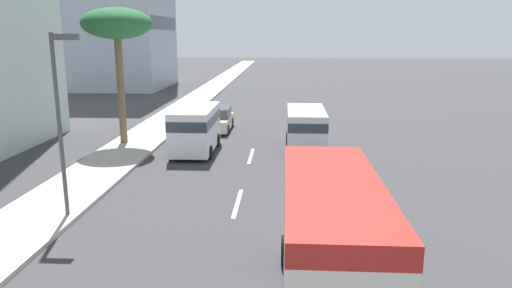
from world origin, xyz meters
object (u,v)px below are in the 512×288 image
object	(u,v)px
car_second	(217,120)
palm_tree	(117,26)
street_lamp	(61,104)
van_fourth	(195,127)
minibus_third	(331,238)
van_lead	(306,127)

from	to	relation	value
car_second	palm_tree	world-z (taller)	palm_tree
palm_tree	street_lamp	xyz separation A→B (m)	(-11.52, -1.95, -2.76)
car_second	palm_tree	distance (m)	9.07
palm_tree	van_fourth	bearing A→B (deg)	-108.82
car_second	minibus_third	bearing A→B (deg)	15.06
van_fourth	street_lamp	distance (m)	10.64
car_second	palm_tree	xyz separation A→B (m)	(-4.58, 4.91, 6.10)
van_lead	minibus_third	bearing A→B (deg)	179.73
van_fourth	van_lead	bearing A→B (deg)	98.08
minibus_third	van_lead	bearing A→B (deg)	-0.27
car_second	minibus_third	xyz separation A→B (m)	(-21.06, -5.67, 0.97)
car_second	van_fourth	distance (m)	6.19
van_lead	street_lamp	size ratio (longest dim) A/B	0.81
van_lead	street_lamp	distance (m)	14.16
minibus_third	street_lamp	world-z (taller)	street_lamp
palm_tree	van_lead	bearing A→B (deg)	-93.75
palm_tree	minibus_third	bearing A→B (deg)	-147.31
minibus_third	van_fourth	xyz separation A→B (m)	(14.93, 6.00, -0.28)
van_lead	street_lamp	world-z (taller)	street_lamp
car_second	street_lamp	bearing A→B (deg)	-10.42
van_lead	car_second	size ratio (longest dim) A/B	1.20
minibus_third	palm_tree	xyz separation A→B (m)	(16.49, 10.58, 5.13)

